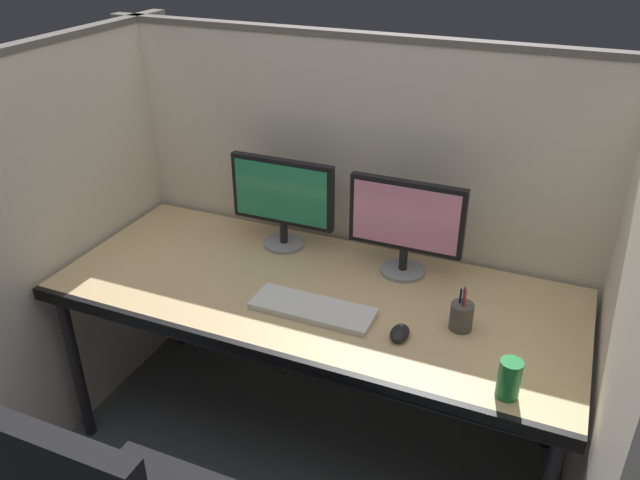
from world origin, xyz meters
name	(u,v)px	position (x,y,z in m)	size (l,w,h in m)	color
cubicle_partition_rear	(357,226)	(0.00, 0.74, 0.79)	(2.21, 0.06, 1.57)	beige
cubicle_partition_left	(78,239)	(-0.99, 0.20, 0.79)	(0.06, 1.41, 1.57)	beige
cubicle_partition_right	(612,364)	(0.99, 0.20, 0.79)	(0.06, 1.41, 1.57)	beige
desk	(313,303)	(0.00, 0.29, 0.69)	(1.90, 0.80, 0.74)	tan
monitor_left	(282,197)	(-0.25, 0.56, 0.96)	(0.43, 0.17, 0.37)	gray
monitor_right	(406,221)	(0.26, 0.54, 0.96)	(0.43, 0.17, 0.37)	gray
keyboard_main	(313,309)	(0.05, 0.17, 0.75)	(0.43, 0.15, 0.02)	silver
computer_mouse	(400,333)	(0.37, 0.15, 0.76)	(0.06, 0.10, 0.04)	black
pen_cup	(461,316)	(0.54, 0.27, 0.79)	(0.08, 0.08, 0.16)	#4C4742
soda_can	(509,380)	(0.73, 0.00, 0.80)	(0.07, 0.07, 0.12)	#197233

